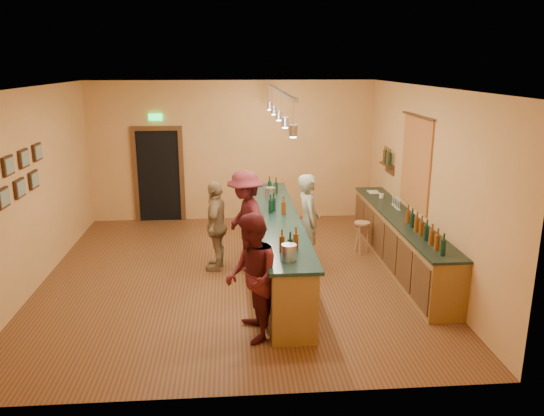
{
  "coord_description": "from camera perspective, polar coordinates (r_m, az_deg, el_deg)",
  "views": [
    {
      "loc": [
        -0.04,
        -8.63,
        3.58
      ],
      "look_at": [
        0.66,
        0.2,
        1.14
      ],
      "focal_mm": 35.0,
      "sensor_mm": 36.0,
      "label": 1
    }
  ],
  "objects": [
    {
      "name": "bar_stool",
      "position": [
        10.32,
        9.66,
        -2.29
      ],
      "size": [
        0.3,
        0.3,
        0.63
      ],
      "rotation": [
        0.0,
        0.0,
        -0.36
      ],
      "color": "#A27749",
      "rests_on": "floor"
    },
    {
      "name": "doorway",
      "position": [
        12.46,
        -12.09,
        3.71
      ],
      "size": [
        1.15,
        0.09,
        2.48
      ],
      "color": "black",
      "rests_on": "wall_back"
    },
    {
      "name": "customer_b",
      "position": [
        9.39,
        -6.0,
        -1.89
      ],
      "size": [
        0.57,
        1.0,
        1.6
      ],
      "primitive_type": "imported",
      "rotation": [
        0.0,
        0.0,
        -1.77
      ],
      "color": "#997A51",
      "rests_on": "floor"
    },
    {
      "name": "back_counter",
      "position": [
        9.81,
        13.64,
        -3.42
      ],
      "size": [
        0.6,
        4.55,
        1.27
      ],
      "color": "olive",
      "rests_on": "floor"
    },
    {
      "name": "wall_right",
      "position": [
        9.44,
        16.01,
        2.71
      ],
      "size": [
        0.02,
        7.0,
        3.2
      ],
      "primitive_type": "cube",
      "color": "tan",
      "rests_on": "floor"
    },
    {
      "name": "wall_front",
      "position": [
        5.5,
        -3.82,
        -5.71
      ],
      "size": [
        6.5,
        0.02,
        3.2
      ],
      "primitive_type": "cube",
      "color": "tan",
      "rests_on": "floor"
    },
    {
      "name": "picture_grid",
      "position": [
        8.65,
        -25.95,
        2.99
      ],
      "size": [
        0.06,
        2.2,
        0.7
      ],
      "primitive_type": null,
      "color": "#382111",
      "rests_on": "wall_left"
    },
    {
      "name": "pendant_track",
      "position": [
        8.69,
        0.74,
        11.47
      ],
      "size": [
        0.11,
        4.6,
        0.5
      ],
      "color": "silver",
      "rests_on": "ceiling"
    },
    {
      "name": "wall_back",
      "position": [
        12.29,
        -4.28,
        6.09
      ],
      "size": [
        6.5,
        0.02,
        3.2
      ],
      "primitive_type": "cube",
      "color": "tan",
      "rests_on": "floor"
    },
    {
      "name": "customer_a",
      "position": [
        6.98,
        -2.2,
        -7.5
      ],
      "size": [
        0.75,
        0.91,
        1.72
      ],
      "primitive_type": "imported",
      "rotation": [
        0.0,
        0.0,
        -1.45
      ],
      "color": "#59191E",
      "rests_on": "floor"
    },
    {
      "name": "wall_left",
      "position": [
        9.42,
        -24.33,
        1.89
      ],
      "size": [
        0.02,
        7.0,
        3.2
      ],
      "primitive_type": "cube",
      "color": "tan",
      "rests_on": "floor"
    },
    {
      "name": "tapestry",
      "position": [
        9.76,
        15.21,
        4.66
      ],
      "size": [
        0.03,
        1.4,
        1.6
      ],
      "primitive_type": "cube",
      "color": "#A23F20",
      "rests_on": "wall_right"
    },
    {
      "name": "customer_c",
      "position": [
        9.32,
        -2.84,
        -1.35
      ],
      "size": [
        1.02,
        1.31,
        1.79
      ],
      "primitive_type": "imported",
      "rotation": [
        0.0,
        0.0,
        -1.22
      ],
      "color": "#59191E",
      "rests_on": "floor"
    },
    {
      "name": "ceiling",
      "position": [
        8.64,
        -4.35,
        12.85
      ],
      "size": [
        6.5,
        7.0,
        0.02
      ],
      "primitive_type": "cube",
      "color": "silver",
      "rests_on": "wall_back"
    },
    {
      "name": "tasting_bar",
      "position": [
        9.16,
        0.68,
        -3.53
      ],
      "size": [
        0.74,
        5.1,
        1.38
      ],
      "color": "olive",
      "rests_on": "floor"
    },
    {
      "name": "bartender",
      "position": [
        9.36,
        3.93,
        -1.52
      ],
      "size": [
        0.44,
        0.65,
        1.72
      ],
      "primitive_type": "imported",
      "rotation": [
        0.0,
        0.0,
        1.62
      ],
      "color": "gray",
      "rests_on": "floor"
    },
    {
      "name": "floor",
      "position": [
        9.34,
        -3.95,
        -7.16
      ],
      "size": [
        7.0,
        7.0,
        0.0
      ],
      "primitive_type": "plane",
      "color": "#5A2E19",
      "rests_on": "ground"
    },
    {
      "name": "bottle_shelf",
      "position": [
        11.17,
        12.32,
        5.19
      ],
      "size": [
        0.17,
        0.55,
        0.54
      ],
      "color": "#442214",
      "rests_on": "wall_right"
    }
  ]
}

